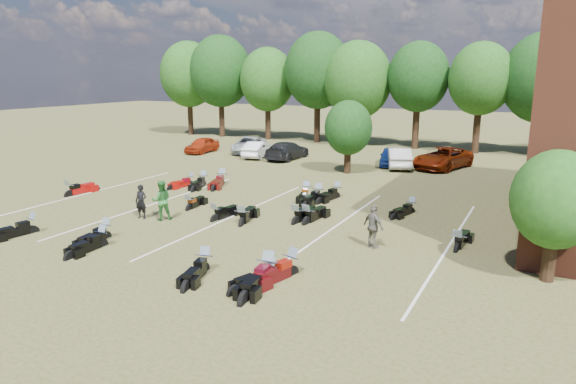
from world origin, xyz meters
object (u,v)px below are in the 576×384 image
Objects in this scene: car_0 at (202,145)px; motorcycle_3 at (205,272)px; person_grey at (373,227)px; motorcycle_14 at (222,184)px; person_green at (162,200)px; car_4 at (391,156)px; motorcycle_0 at (32,233)px; person_black at (141,202)px; motorcycle_7 at (70,196)px.

car_0 reaches higher than motorcycle_3.
person_grey reaches higher than motorcycle_14.
person_green is 8.02m from motorcycle_14.
car_0 is 16.21m from car_4.
person_green is 0.84× the size of motorcycle_0.
motorcycle_3 is 0.89× the size of motorcycle_14.
car_4 is 20.29m from person_black.
person_black is 0.72× the size of motorcycle_0.
person_grey reaches higher than car_4.
car_4 is at bearing 63.31° from person_black.
person_green is (10.77, -17.70, 0.28)m from car_0.
car_0 is 2.05× the size of person_green.
person_green is at bearing 58.43° from motorcycle_0.
car_4 is 1.79× the size of motorcycle_3.
car_4 is 1.59× the size of motorcycle_14.
car_4 is 2.42× the size of person_black.
car_0 is 20.43m from person_black.
person_grey is 0.71× the size of motorcycle_14.
person_black reaches higher than motorcycle_14.
motorcycle_7 is at bearing 136.74° from motorcycle_0.
person_grey reaches higher than motorcycle_3.
person_grey is at bearing 29.21° from motorcycle_0.
person_black is (9.75, -17.95, 0.15)m from car_0.
motorcycle_7 is (3.02, -16.37, -0.65)m from car_0.
person_black is at bearing 34.09° from person_grey.
person_grey reaches higher than motorcycle_0.
person_green reaches higher than person_grey.
person_grey is (20.75, -17.03, 0.22)m from car_0.
person_black reaches higher than car_4.
person_green is 1.07× the size of person_grey.
car_0 reaches higher than motorcycle_0.
motorcycle_14 is (1.71, 11.86, 0.00)m from motorcycle_0.
car_4 is 1.75× the size of motorcycle_0.
person_green reaches higher than car_4.
car_0 is 22.98m from motorcycle_0.
car_4 reaches higher than motorcycle_3.
car_4 is at bearing -121.84° from motorcycle_7.
motorcycle_14 is (5.81, 6.40, 0.00)m from motorcycle_7.
person_grey is 13.88m from motorcycle_14.
motorcycle_14 is (8.83, -9.97, -0.65)m from car_0.
motorcycle_3 is at bearing 97.84° from person_green.
motorcycle_14 reaches higher than motorcycle_0.
motorcycle_0 is 0.96× the size of motorcycle_7.
car_0 is at bearing 110.24° from person_black.
car_4 is 24.84m from motorcycle_0.
car_4 reaches higher than motorcycle_14.
motorcycle_0 is 6.83m from motorcycle_7.
motorcycle_0 is at bearing -116.64° from motorcycle_14.
car_0 is at bearing 170.10° from car_4.
car_0 is 1.56× the size of motorcycle_14.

